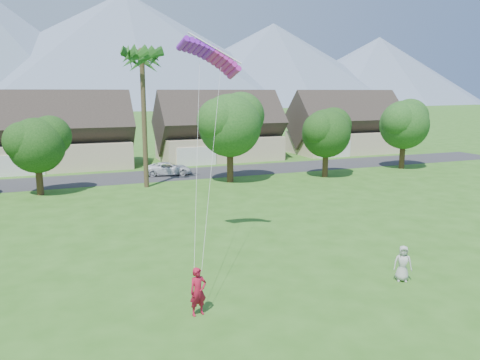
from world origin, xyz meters
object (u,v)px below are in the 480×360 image
parafoil_kite (211,54)px  parked_car (168,169)px  kite_flyer (198,292)px  watcher (403,263)px

parafoil_kite → parked_car: bearing=83.2°
kite_flyer → watcher: size_ratio=1.15×
kite_flyer → parked_car: 31.83m
kite_flyer → parafoil_kite: parafoil_kite is taller
parked_car → parafoil_kite: size_ratio=1.43×
watcher → parafoil_kite: parafoil_kite is taller
kite_flyer → watcher: bearing=-11.5°
parked_car → kite_flyer: bearing=179.2°
kite_flyer → watcher: (9.77, -0.20, -0.12)m
kite_flyer → parked_car: bearing=69.0°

